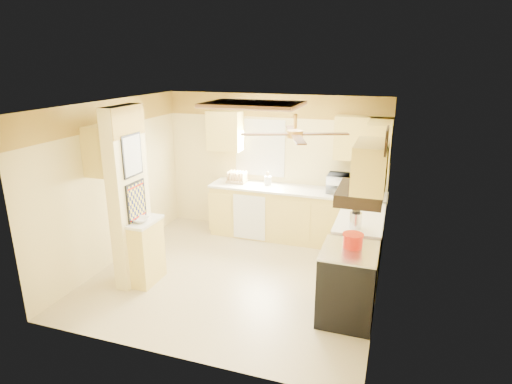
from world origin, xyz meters
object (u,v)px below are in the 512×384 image
(microwave, at_px, (344,184))
(kettle, at_px, (356,220))
(bowl, at_px, (140,220))
(stove, at_px, (348,284))
(dutch_oven, at_px, (353,240))

(microwave, distance_m, kettle, 1.58)
(bowl, bearing_deg, stove, 1.20)
(stove, xyz_separation_m, kettle, (-0.01, 0.65, 0.59))
(stove, distance_m, dutch_oven, 0.55)
(microwave, height_order, dutch_oven, microwave)
(bowl, relative_size, dutch_oven, 0.92)
(kettle, bearing_deg, microwave, 102.78)
(microwave, relative_size, dutch_oven, 2.19)
(bowl, height_order, dutch_oven, dutch_oven)
(dutch_oven, relative_size, kettle, 1.03)
(stove, bearing_deg, bowl, -178.80)
(stove, distance_m, microwave, 2.30)
(stove, height_order, bowl, bowl)
(stove, relative_size, microwave, 1.66)
(microwave, xyz_separation_m, bowl, (-2.47, -2.24, -0.12))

